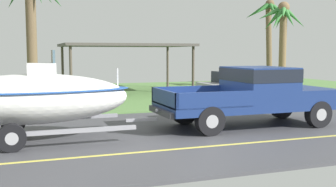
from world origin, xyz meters
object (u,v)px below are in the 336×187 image
Objects in this scene: palm_tree_near_right at (268,21)px; parked_sedan_near at (246,87)px; pickup_truck_towing at (257,93)px; palm_tree_mid at (282,25)px; boat_on_trailer at (31,99)px; carport_awning at (125,46)px.

parked_sedan_near is at bearing -128.51° from palm_tree_near_right.
palm_tree_mid is (8.34, 10.68, 2.89)m from pickup_truck_towing.
boat_on_trailer is 0.88× the size of carport_awning.
palm_tree_near_right is 2.96m from palm_tree_mid.
pickup_truck_towing is 0.98× the size of palm_tree_near_right.
pickup_truck_towing is 6.59m from boat_on_trailer.
palm_tree_near_right is (6.26, 7.87, 3.68)m from parked_sedan_near.
palm_tree_near_right is (15.79, 13.48, 3.27)m from boat_on_trailer.
palm_tree_mid is (14.93, 10.68, 2.82)m from boat_on_trailer.
pickup_truck_towing is 6.33m from parked_sedan_near.
carport_awning is (-4.26, 5.77, 1.90)m from parked_sedan_near.
carport_awning is at bearing 96.66° from pickup_truck_towing.
palm_tree_mid is at bearing -4.12° from carport_awning.
palm_tree_near_right is at bearing 11.30° from carport_awning.
palm_tree_near_right reaches higher than palm_tree_mid.
palm_tree_near_right is (10.52, 2.10, 1.78)m from carport_awning.
carport_awning is at bearing -168.70° from palm_tree_near_right.
palm_tree_near_right is at bearing 51.49° from parked_sedan_near.
carport_awning is 9.78m from palm_tree_mid.
boat_on_trailer is at bearing -139.51° from palm_tree_near_right.
palm_tree_near_right is at bearing 73.04° from palm_tree_mid.
palm_tree_near_right reaches higher than boat_on_trailer.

